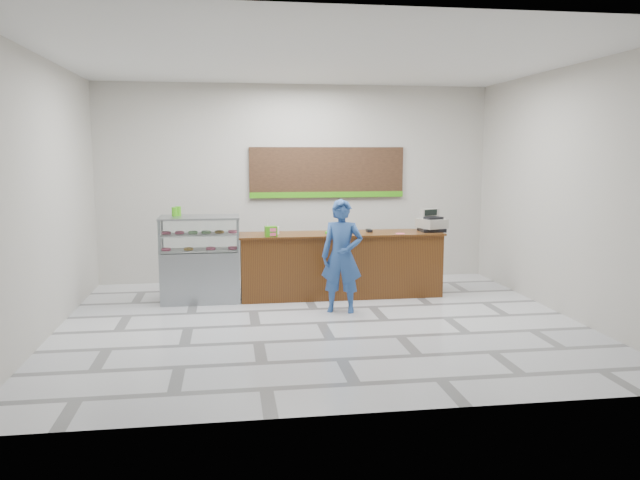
{
  "coord_description": "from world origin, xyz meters",
  "views": [
    {
      "loc": [
        -1.23,
        -8.17,
        2.31
      ],
      "look_at": [
        0.12,
        0.9,
        1.02
      ],
      "focal_mm": 35.0,
      "sensor_mm": 36.0,
      "label": 1
    }
  ],
  "objects": [
    {
      "name": "promo_box",
      "position": [
        -0.59,
        1.28,
        1.11
      ],
      "size": [
        0.2,
        0.15,
        0.16
      ],
      "primitive_type": "cube",
      "rotation": [
        0.0,
        0.0,
        0.16
      ],
      "color": "#3C9B12",
      "rests_on": "sales_counter"
    },
    {
      "name": "cash_register",
      "position": [
        2.05,
        1.54,
        1.17
      ],
      "size": [
        0.49,
        0.5,
        0.36
      ],
      "rotation": [
        0.0,
        0.0,
        0.35
      ],
      "color": "black",
      "rests_on": "sales_counter"
    },
    {
      "name": "display_case",
      "position": [
        -1.67,
        1.55,
        0.68
      ],
      "size": [
        1.22,
        0.72,
        1.33
      ],
      "color": "gray",
      "rests_on": "floor"
    },
    {
      "name": "ceiling",
      "position": [
        0.0,
        0.0,
        3.5
      ],
      "size": [
        7.0,
        7.0,
        0.0
      ],
      "primitive_type": "plane",
      "rotation": [
        3.14,
        0.0,
        0.0
      ],
      "color": "silver",
      "rests_on": "back_wall"
    },
    {
      "name": "menu_board",
      "position": [
        0.55,
        2.96,
        1.93
      ],
      "size": [
        2.8,
        0.06,
        0.9
      ],
      "color": "black",
      "rests_on": "back_wall"
    },
    {
      "name": "card_terminal",
      "position": [
        1.02,
        1.6,
        1.05
      ],
      "size": [
        0.09,
        0.17,
        0.04
      ],
      "primitive_type": "cube",
      "rotation": [
        0.0,
        0.0,
        -0.02
      ],
      "color": "black",
      "rests_on": "sales_counter"
    },
    {
      "name": "napkin_box",
      "position": [
        -0.52,
        1.55,
        1.09
      ],
      "size": [
        0.17,
        0.17,
        0.12
      ],
      "primitive_type": "cube",
      "rotation": [
        0.0,
        0.0,
        -0.28
      ],
      "color": "white",
      "rests_on": "sales_counter"
    },
    {
      "name": "sales_counter",
      "position": [
        0.55,
        1.55,
        0.52
      ],
      "size": [
        3.26,
        0.76,
        1.03
      ],
      "color": "#552F10",
      "rests_on": "floor"
    },
    {
      "name": "floor",
      "position": [
        0.0,
        0.0,
        0.0
      ],
      "size": [
        7.0,
        7.0,
        0.0
      ],
      "primitive_type": "plane",
      "color": "silver",
      "rests_on": "ground"
    },
    {
      "name": "donut_decal",
      "position": [
        1.46,
        1.33,
        1.03
      ],
      "size": [
        0.15,
        0.15,
        0.0
      ],
      "primitive_type": "cylinder",
      "color": "#F65781",
      "rests_on": "sales_counter"
    },
    {
      "name": "serving_tray",
      "position": [
        0.52,
        1.59,
        1.04
      ],
      "size": [
        0.47,
        0.4,
        0.02
      ],
      "rotation": [
        0.0,
        0.0,
        -0.3
      ],
      "color": "#2AC100",
      "rests_on": "sales_counter"
    },
    {
      "name": "customer",
      "position": [
        0.39,
        0.57,
        0.82
      ],
      "size": [
        0.69,
        0.55,
        1.64
      ],
      "primitive_type": "imported",
      "rotation": [
        0.0,
        0.0,
        -0.3
      ],
      "color": "#284C8D",
      "rests_on": "floor"
    },
    {
      "name": "green_cup_left",
      "position": [
        -2.05,
        1.64,
        1.4
      ],
      "size": [
        0.09,
        0.09,
        0.14
      ],
      "primitive_type": "cylinder",
      "color": "#3C9B12",
      "rests_on": "display_case"
    },
    {
      "name": "green_cup_right",
      "position": [
        -2.0,
        1.68,
        1.4
      ],
      "size": [
        0.09,
        0.09,
        0.15
      ],
      "primitive_type": "cylinder",
      "color": "#3C9B12",
      "rests_on": "display_case"
    },
    {
      "name": "straw_cup",
      "position": [
        -0.62,
        1.54,
        1.09
      ],
      "size": [
        0.08,
        0.08,
        0.13
      ],
      "primitive_type": "cylinder",
      "color": "silver",
      "rests_on": "sales_counter"
    },
    {
      "name": "back_wall",
      "position": [
        0.0,
        3.0,
        1.75
      ],
      "size": [
        7.0,
        0.0,
        7.0
      ],
      "primitive_type": "plane",
      "rotation": [
        1.57,
        0.0,
        0.0
      ],
      "color": "#BAB5AB",
      "rests_on": "floor"
    }
  ]
}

